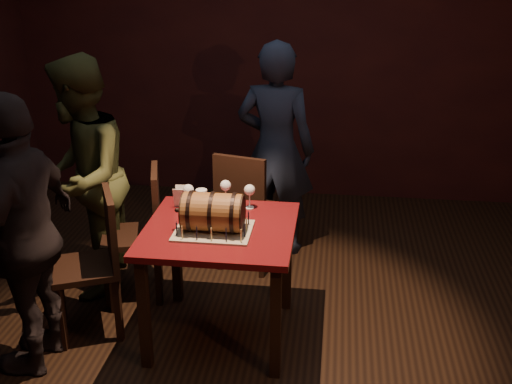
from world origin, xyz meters
TOP-DOWN VIEW (x-y plane):
  - room_shell at (0.00, 0.00)m, footprint 5.04×5.04m
  - pub_table at (-0.11, -0.05)m, footprint 0.90×0.90m
  - cake_board at (-0.14, -0.11)m, footprint 0.45×0.35m
  - barrel_cake at (-0.14, -0.11)m, footprint 0.41×0.24m
  - birthday_candles at (-0.14, -0.11)m, footprint 0.40×0.30m
  - wine_glass_left at (-0.36, 0.22)m, footprint 0.07×0.07m
  - wine_glass_mid at (-0.14, 0.33)m, footprint 0.07×0.07m
  - wine_glass_right at (0.02, 0.27)m, footprint 0.07×0.07m
  - pint_of_ale at (-0.27, 0.17)m, footprint 0.07×0.07m
  - menu_card at (-0.41, 0.24)m, footprint 0.10×0.05m
  - chair_back at (-0.10, 0.86)m, footprint 0.49×0.49m
  - chair_left_rear at (-0.74, 0.39)m, footprint 0.49×0.49m
  - chair_left_front at (-0.89, -0.08)m, footprint 0.53×0.53m
  - person_back at (0.09, 1.24)m, footprint 0.67×0.49m
  - person_left_rear at (-1.16, 0.43)m, footprint 0.78×0.92m
  - person_left_front at (-1.14, -0.45)m, footprint 0.46×0.98m

SIDE VIEW (x-z plane):
  - chair_back at x=-0.10m, z-range 0.06..0.99m
  - chair_left_rear at x=-0.74m, z-range 0.06..0.99m
  - chair_left_front at x=-0.89m, z-range 0.06..0.99m
  - pub_table at x=-0.11m, z-range 0.27..1.02m
  - cake_board at x=-0.14m, z-range 0.75..0.76m
  - birthday_candles at x=-0.14m, z-range 0.76..0.85m
  - menu_card at x=-0.41m, z-range 0.75..0.88m
  - person_left_front at x=-1.14m, z-range 0.00..1.64m
  - pint_of_ale at x=-0.27m, z-range 0.75..0.90m
  - person_left_rear at x=-1.16m, z-range 0.00..1.68m
  - person_back at x=0.09m, z-range 0.00..1.69m
  - wine_glass_mid at x=-0.14m, z-range 0.79..0.95m
  - wine_glass_left at x=-0.36m, z-range 0.79..0.95m
  - wine_glass_right at x=0.02m, z-range 0.79..0.95m
  - barrel_cake at x=-0.14m, z-range 0.75..1.00m
  - room_shell at x=0.00m, z-range 0.00..2.80m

